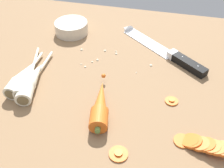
# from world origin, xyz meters

# --- Properties ---
(ground_plane) EXTENTS (1.20, 0.90, 0.04)m
(ground_plane) POSITION_xyz_m (0.00, 0.00, -0.02)
(ground_plane) COLOR brown
(chefs_knife) EXTENTS (0.29, 0.24, 0.04)m
(chefs_knife) POSITION_xyz_m (0.10, 0.19, 0.01)
(chefs_knife) COLOR silver
(chefs_knife) RESTS_ON ground_plane
(whole_carrot) EXTENTS (0.07, 0.19, 0.04)m
(whole_carrot) POSITION_xyz_m (-0.01, -0.11, 0.02)
(whole_carrot) COLOR #D6601E
(whole_carrot) RESTS_ON ground_plane
(parsnip_front) EXTENTS (0.04, 0.20, 0.04)m
(parsnip_front) POSITION_xyz_m (-0.24, -0.06, 0.02)
(parsnip_front) COLOR silver
(parsnip_front) RESTS_ON ground_plane
(parsnip_mid_left) EXTENTS (0.09, 0.23, 0.04)m
(parsnip_mid_left) POSITION_xyz_m (-0.22, -0.06, 0.02)
(parsnip_mid_left) COLOR silver
(parsnip_mid_left) RESTS_ON ground_plane
(parsnip_mid_right) EXTENTS (0.04, 0.21, 0.04)m
(parsnip_mid_right) POSITION_xyz_m (-0.21, -0.06, 0.02)
(parsnip_mid_right) COLOR silver
(parsnip_mid_right) RESTS_ON ground_plane
(carrot_slice_stack) EXTENTS (0.12, 0.06, 0.04)m
(carrot_slice_stack) POSITION_xyz_m (0.23, -0.16, 0.01)
(carrot_slice_stack) COLOR #D6601E
(carrot_slice_stack) RESTS_ON ground_plane
(carrot_slice_stray_near) EXTENTS (0.04, 0.04, 0.01)m
(carrot_slice_stray_near) POSITION_xyz_m (0.06, -0.21, 0.00)
(carrot_slice_stray_near) COLOR #D6601E
(carrot_slice_stray_near) RESTS_ON ground_plane
(carrot_slice_stray_mid) EXTENTS (0.03, 0.03, 0.01)m
(carrot_slice_stray_mid) POSITION_xyz_m (0.16, -0.03, 0.00)
(carrot_slice_stray_mid) COLOR #D6601E
(carrot_slice_stray_mid) RESTS_ON ground_plane
(prep_bowl) EXTENTS (0.11, 0.11, 0.04)m
(prep_bowl) POSITION_xyz_m (-0.20, 0.22, 0.02)
(prep_bowl) COLOR beige
(prep_bowl) RESTS_ON ground_plane
(mince_crumbs) EXTENTS (0.23, 0.10, 0.01)m
(mince_crumbs) POSITION_xyz_m (-0.05, 0.11, 0.00)
(mince_crumbs) COLOR beige
(mince_crumbs) RESTS_ON ground_plane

